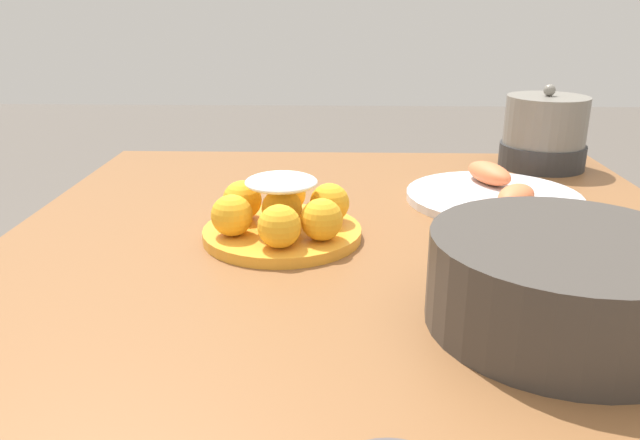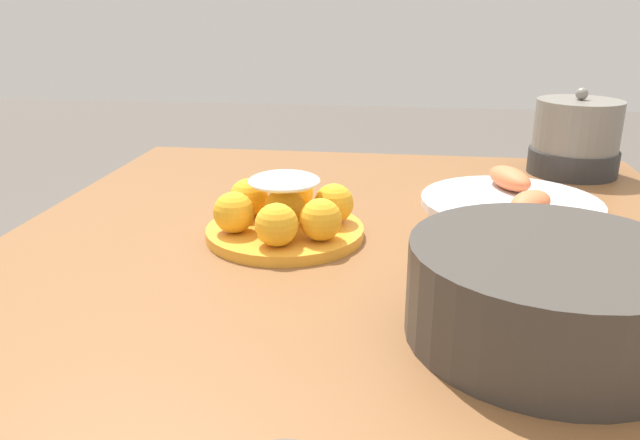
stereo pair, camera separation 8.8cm
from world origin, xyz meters
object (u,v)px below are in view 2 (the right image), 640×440
at_px(warming_pot, 576,138).
at_px(cake_plate, 285,213).
at_px(seafood_platter, 512,200).
at_px(serving_bowl, 548,290).
at_px(dining_table, 356,317).

bearing_deg(warming_pot, cake_plate, -49.57).
bearing_deg(seafood_platter, serving_bowl, -4.45).
xyz_separation_m(cake_plate, serving_bowl, (0.25, 0.32, 0.02)).
xyz_separation_m(cake_plate, warming_pot, (-0.44, 0.51, 0.04)).
bearing_deg(cake_plate, serving_bowl, 51.98).
distance_m(dining_table, warming_pot, 0.66).
xyz_separation_m(cake_plate, seafood_platter, (-0.19, 0.36, -0.02)).
xyz_separation_m(dining_table, warming_pot, (-0.50, 0.40, 0.17)).
bearing_deg(dining_table, serving_bowl, 47.71).
xyz_separation_m(seafood_platter, warming_pot, (-0.24, 0.15, 0.06)).
bearing_deg(warming_pot, dining_table, -38.60).
bearing_deg(seafood_platter, dining_table, -43.80).
bearing_deg(serving_bowl, dining_table, -132.29).
height_order(dining_table, serving_bowl, serving_bowl).
bearing_deg(dining_table, seafood_platter, 136.20).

